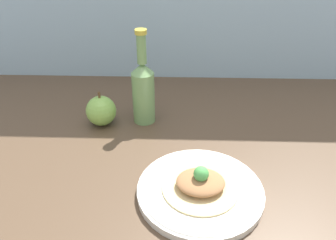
% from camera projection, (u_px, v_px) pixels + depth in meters
% --- Properties ---
extents(ground_plane, '(1.80, 1.10, 0.04)m').
position_uv_depth(ground_plane, '(183.00, 173.00, 0.80)').
color(ground_plane, brown).
extents(plate, '(0.27, 0.27, 0.02)m').
position_uv_depth(plate, '(200.00, 190.00, 0.71)').
color(plate, silver).
rests_on(plate, ground_plane).
extents(plated_food, '(0.17, 0.17, 0.06)m').
position_uv_depth(plated_food, '(201.00, 183.00, 0.70)').
color(plated_food, '#D6BC7F').
rests_on(plated_food, plate).
extents(cider_bottle, '(0.06, 0.06, 0.27)m').
position_uv_depth(cider_bottle, '(143.00, 90.00, 0.92)').
color(cider_bottle, '#729E5B').
rests_on(cider_bottle, ground_plane).
extents(apple, '(0.09, 0.09, 0.10)m').
position_uv_depth(apple, '(101.00, 111.00, 0.94)').
color(apple, '#84B74C').
rests_on(apple, ground_plane).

